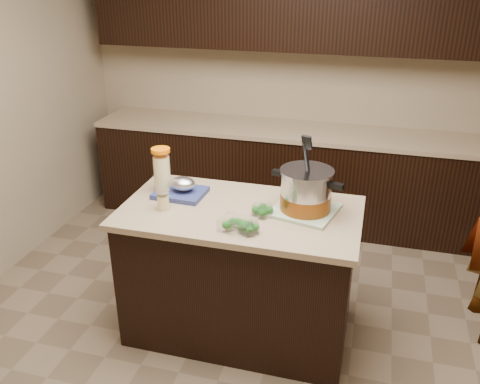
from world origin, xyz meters
name	(u,v)px	position (x,y,z in m)	size (l,w,h in m)	color
ground_plane	(240,328)	(0.00, 0.00, 0.00)	(4.00, 4.00, 0.00)	brown
room_shell	(240,76)	(0.00, 0.00, 1.71)	(4.04, 4.04, 2.72)	tan
back_cabinets	(291,123)	(0.00, 1.74, 0.94)	(3.60, 0.63, 2.33)	black
island	(240,272)	(0.00, 0.00, 0.45)	(1.46, 0.81, 0.90)	black
dish_towel	(305,210)	(0.38, 0.08, 0.91)	(0.36, 0.36, 0.02)	#689262
stock_pot	(306,193)	(0.38, 0.08, 1.03)	(0.44, 0.40, 0.46)	#B7B7BC
lemonade_pitcher	(162,172)	(-0.56, 0.13, 1.04)	(0.12, 0.12, 0.29)	#EBD88F
mason_jar	(163,200)	(-0.46, -0.11, 0.96)	(0.08, 0.08, 0.13)	#EBD88F
broccoli_tub_left	(262,211)	(0.15, -0.03, 0.93)	(0.15, 0.15, 0.06)	silver
broccoli_tub_right	(250,229)	(0.13, -0.26, 0.92)	(0.11, 0.11, 0.05)	silver
broccoli_tub_rect	(237,225)	(0.05, -0.25, 0.93)	(0.22, 0.18, 0.07)	silver
blue_tray	(181,189)	(-0.42, 0.10, 0.94)	(0.32, 0.26, 0.12)	navy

